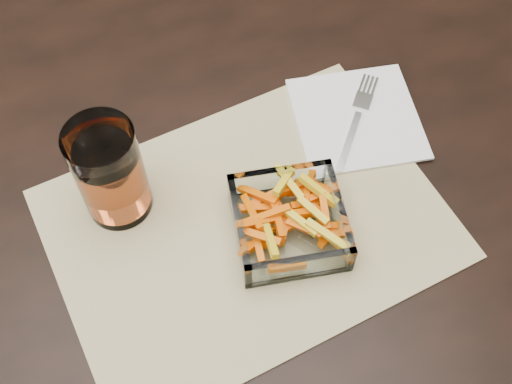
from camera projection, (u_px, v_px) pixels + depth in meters
dining_table at (162, 211)px, 0.87m from camera, size 1.60×0.90×0.75m
placemat at (248, 224)px, 0.76m from camera, size 0.48×0.38×0.00m
glass_bowl at (289, 224)px, 0.74m from camera, size 0.14×0.14×0.05m
tumbler at (111, 175)px, 0.72m from camera, size 0.08×0.08×0.14m
napkin at (357, 118)px, 0.84m from camera, size 0.18×0.18×0.00m
fork at (357, 118)px, 0.83m from camera, size 0.12×0.13×0.00m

